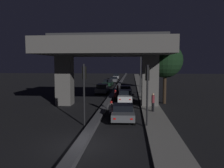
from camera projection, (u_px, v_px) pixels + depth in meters
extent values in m
plane|color=black|center=(82.00, 145.00, 12.62)|extent=(200.00, 200.00, 0.00)
cube|color=#4C4C51|center=(119.00, 85.00, 47.32)|extent=(0.66, 126.00, 0.33)
cube|color=gray|center=(143.00, 90.00, 39.94)|extent=(2.03, 126.00, 0.14)
cube|color=#5B5956|center=(65.00, 80.00, 25.17)|extent=(1.77, 1.70, 5.69)
cube|color=#5B5956|center=(150.00, 81.00, 24.29)|extent=(1.77, 1.70, 5.69)
cube|color=#5B5956|center=(106.00, 48.00, 24.41)|extent=(13.87, 10.01, 1.61)
cube|color=#333335|center=(106.00, 37.00, 24.29)|extent=(13.87, 0.40, 0.90)
cylinder|color=black|center=(84.00, 95.00, 16.43)|extent=(0.14, 0.14, 4.71)
cube|color=black|center=(84.00, 73.00, 16.45)|extent=(0.30, 0.28, 0.95)
sphere|color=black|center=(85.00, 69.00, 16.58)|extent=(0.18, 0.18, 0.18)
sphere|color=black|center=(85.00, 73.00, 16.60)|extent=(0.18, 0.18, 0.18)
sphere|color=green|center=(85.00, 77.00, 16.63)|extent=(0.18, 0.18, 0.18)
cylinder|color=black|center=(147.00, 96.00, 16.00)|extent=(0.14, 0.14, 4.64)
cube|color=black|center=(147.00, 74.00, 16.03)|extent=(0.30, 0.28, 0.95)
sphere|color=black|center=(147.00, 70.00, 16.16)|extent=(0.18, 0.18, 0.18)
sphere|color=black|center=(147.00, 74.00, 16.18)|extent=(0.18, 0.18, 0.18)
sphere|color=green|center=(147.00, 78.00, 16.21)|extent=(0.18, 0.18, 0.18)
cylinder|color=#2D2D30|center=(141.00, 68.00, 34.64)|extent=(0.18, 0.18, 8.32)
cylinder|color=#2D2D30|center=(135.00, 42.00, 34.36)|extent=(1.75, 0.10, 0.10)
ellipsoid|color=#F2B759|center=(130.00, 43.00, 34.44)|extent=(0.56, 0.32, 0.24)
cube|color=#515459|center=(123.00, 113.00, 18.23)|extent=(1.99, 4.30, 0.55)
cube|color=black|center=(123.00, 107.00, 18.07)|extent=(1.66, 1.76, 0.47)
cylinder|color=black|center=(113.00, 112.00, 19.68)|extent=(0.23, 0.71, 0.70)
cylinder|color=black|center=(133.00, 113.00, 19.60)|extent=(0.23, 0.71, 0.70)
cylinder|color=black|center=(112.00, 120.00, 16.90)|extent=(0.23, 0.71, 0.70)
cylinder|color=black|center=(134.00, 121.00, 16.82)|extent=(0.23, 0.71, 0.70)
cube|color=red|center=(115.00, 119.00, 16.14)|extent=(0.18, 0.04, 0.11)
cube|color=red|center=(132.00, 119.00, 16.08)|extent=(0.18, 0.04, 0.11)
cube|color=silver|center=(125.00, 97.00, 27.15)|extent=(1.69, 4.63, 0.65)
cube|color=black|center=(125.00, 92.00, 26.98)|extent=(1.47, 1.86, 0.54)
cylinder|color=black|center=(119.00, 97.00, 28.76)|extent=(0.21, 0.65, 0.65)
cylinder|color=black|center=(132.00, 98.00, 28.62)|extent=(0.21, 0.65, 0.65)
cylinder|color=black|center=(118.00, 101.00, 25.73)|extent=(0.21, 0.65, 0.65)
cylinder|color=black|center=(132.00, 102.00, 25.60)|extent=(0.21, 0.65, 0.65)
cube|color=red|center=(120.00, 99.00, 24.89)|extent=(0.18, 0.03, 0.11)
cube|color=red|center=(130.00, 100.00, 24.80)|extent=(0.18, 0.03, 0.11)
cube|color=black|center=(126.00, 90.00, 34.28)|extent=(1.73, 4.32, 0.57)
cube|color=black|center=(126.00, 87.00, 34.13)|extent=(1.50, 1.74, 0.45)
cylinder|color=black|center=(121.00, 91.00, 35.80)|extent=(0.21, 0.65, 0.65)
cylinder|color=black|center=(131.00, 91.00, 35.63)|extent=(0.21, 0.65, 0.65)
cylinder|color=black|center=(120.00, 93.00, 32.99)|extent=(0.21, 0.65, 0.65)
cylinder|color=black|center=(131.00, 93.00, 32.82)|extent=(0.21, 0.65, 0.65)
cube|color=red|center=(121.00, 92.00, 32.20)|extent=(0.18, 0.03, 0.11)
cube|color=red|center=(129.00, 92.00, 32.08)|extent=(0.18, 0.03, 0.11)
cube|color=#515459|center=(102.00, 90.00, 34.99)|extent=(1.81, 4.20, 0.63)
cube|color=black|center=(102.00, 86.00, 34.94)|extent=(1.58, 2.52, 0.63)
cylinder|color=black|center=(107.00, 93.00, 33.57)|extent=(0.21, 0.60, 0.60)
cylinder|color=black|center=(96.00, 93.00, 33.74)|extent=(0.21, 0.60, 0.60)
cylinder|color=black|center=(109.00, 91.00, 36.30)|extent=(0.21, 0.60, 0.60)
cylinder|color=black|center=(98.00, 91.00, 36.47)|extent=(0.21, 0.60, 0.60)
cube|color=white|center=(108.00, 89.00, 37.02)|extent=(0.18, 0.03, 0.11)
cube|color=white|center=(101.00, 89.00, 37.14)|extent=(0.18, 0.03, 0.11)
cube|color=black|center=(108.00, 84.00, 45.86)|extent=(1.97, 4.29, 0.67)
cube|color=black|center=(108.00, 81.00, 46.01)|extent=(1.70, 2.08, 0.51)
cylinder|color=black|center=(112.00, 86.00, 44.40)|extent=(0.21, 0.59, 0.58)
cylinder|color=black|center=(103.00, 86.00, 44.60)|extent=(0.21, 0.59, 0.58)
cylinder|color=black|center=(113.00, 85.00, 47.17)|extent=(0.21, 0.59, 0.58)
cylinder|color=black|center=(105.00, 85.00, 47.38)|extent=(0.21, 0.59, 0.58)
cube|color=white|center=(112.00, 83.00, 47.90)|extent=(0.18, 0.03, 0.11)
cube|color=white|center=(106.00, 83.00, 48.05)|extent=(0.18, 0.03, 0.11)
cube|color=#515459|center=(114.00, 80.00, 55.71)|extent=(1.93, 4.01, 0.70)
cube|color=black|center=(114.00, 78.00, 55.85)|extent=(1.67, 1.94, 0.47)
cylinder|color=black|center=(117.00, 82.00, 54.34)|extent=(0.21, 0.65, 0.64)
cylinder|color=black|center=(110.00, 82.00, 54.54)|extent=(0.21, 0.65, 0.64)
cylinder|color=black|center=(118.00, 81.00, 56.94)|extent=(0.21, 0.65, 0.64)
cylinder|color=black|center=(111.00, 81.00, 57.14)|extent=(0.21, 0.65, 0.64)
cube|color=white|center=(117.00, 80.00, 57.62)|extent=(0.18, 0.03, 0.11)
cube|color=white|center=(112.00, 80.00, 57.76)|extent=(0.18, 0.03, 0.11)
cube|color=gray|center=(116.00, 77.00, 68.18)|extent=(1.84, 3.95, 0.74)
cube|color=black|center=(116.00, 75.00, 68.11)|extent=(1.59, 2.39, 0.79)
cylinder|color=black|center=(119.00, 79.00, 66.87)|extent=(0.22, 0.69, 0.69)
cylinder|color=black|center=(113.00, 79.00, 66.98)|extent=(0.22, 0.69, 0.69)
cylinder|color=black|center=(119.00, 78.00, 69.44)|extent=(0.22, 0.69, 0.69)
cylinder|color=black|center=(114.00, 78.00, 69.54)|extent=(0.22, 0.69, 0.69)
cube|color=white|center=(118.00, 77.00, 70.10)|extent=(0.18, 0.03, 0.11)
cube|color=white|center=(114.00, 77.00, 70.18)|extent=(0.18, 0.03, 0.11)
cylinder|color=black|center=(112.00, 112.00, 20.23)|extent=(0.09, 0.53, 0.53)
cylinder|color=black|center=(111.00, 115.00, 18.91)|extent=(0.11, 0.53, 0.53)
cube|color=silver|center=(111.00, 111.00, 19.55)|extent=(0.26, 1.02, 0.32)
cylinder|color=beige|center=(111.00, 107.00, 19.51)|extent=(0.33, 0.33, 0.53)
sphere|color=#B21919|center=(111.00, 102.00, 19.48)|extent=(0.24, 0.24, 0.24)
cube|color=red|center=(111.00, 113.00, 18.84)|extent=(0.08, 0.03, 0.08)
cylinder|color=black|center=(116.00, 98.00, 28.89)|extent=(0.10, 0.58, 0.57)
cylinder|color=black|center=(115.00, 99.00, 27.56)|extent=(0.12, 0.58, 0.57)
cube|color=maroon|center=(115.00, 97.00, 28.21)|extent=(0.27, 1.03, 0.32)
cylinder|color=maroon|center=(115.00, 94.00, 28.17)|extent=(0.33, 0.33, 0.49)
sphere|color=#B21919|center=(115.00, 91.00, 28.14)|extent=(0.24, 0.24, 0.24)
cube|color=red|center=(115.00, 98.00, 27.49)|extent=(0.08, 0.03, 0.08)
cylinder|color=black|center=(118.00, 91.00, 35.70)|extent=(0.12, 0.56, 0.56)
cylinder|color=black|center=(118.00, 92.00, 34.39)|extent=(0.14, 0.56, 0.56)
cube|color=black|center=(118.00, 90.00, 35.03)|extent=(0.31, 1.02, 0.32)
cylinder|color=maroon|center=(118.00, 88.00, 34.99)|extent=(0.34, 0.34, 0.49)
sphere|color=#B21919|center=(118.00, 86.00, 34.96)|extent=(0.24, 0.24, 0.24)
cube|color=red|center=(118.00, 91.00, 34.32)|extent=(0.08, 0.04, 0.08)
cylinder|color=black|center=(153.00, 107.00, 21.01)|extent=(0.26, 0.26, 0.85)
cylinder|color=maroon|center=(153.00, 99.00, 20.94)|extent=(0.30, 0.30, 0.71)
sphere|color=tan|center=(153.00, 94.00, 20.90)|extent=(0.23, 0.23, 0.23)
cylinder|color=#2D2116|center=(165.00, 89.00, 25.95)|extent=(0.39, 0.39, 3.61)
sphere|color=black|center=(165.00, 60.00, 25.65)|extent=(4.08, 4.08, 4.08)
cylinder|color=#38281C|center=(153.00, 81.00, 41.78)|extent=(0.45, 0.45, 3.14)
sphere|color=black|center=(154.00, 67.00, 41.54)|extent=(2.93, 2.93, 2.93)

